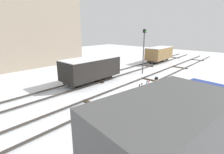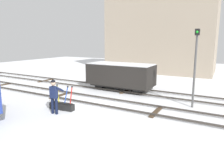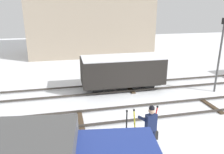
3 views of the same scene
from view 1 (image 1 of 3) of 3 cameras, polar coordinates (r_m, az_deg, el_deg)
ground_plane at (r=12.86m, az=5.40°, el=-4.53°), size 60.00×60.00×0.00m
track_main_line at (r=12.82m, az=5.41°, el=-4.09°), size 44.00×1.94×0.18m
track_siding_near at (r=15.11m, az=-5.57°, el=-0.96°), size 44.00×1.94×0.18m
switch_lever_frame at (r=10.61m, az=10.57°, el=-7.83°), size 1.56×0.50×1.45m
rail_worker at (r=10.12m, az=14.56°, el=-4.27°), size 0.58×0.70×1.87m
delivery_truck at (r=5.44m, az=21.85°, el=-17.11°), size 6.02×3.05×2.85m
signal_post at (r=17.45m, az=10.82°, el=9.88°), size 0.24×0.32×4.54m
apartment_building at (r=24.80m, az=-28.60°, el=17.44°), size 13.25×7.02×11.86m
freight_car_back_track at (r=14.49m, az=-7.20°, el=2.94°), size 5.18×2.26×2.15m
freight_car_mid_siding at (r=24.60m, az=15.91°, el=7.75°), size 4.95×2.07×2.13m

